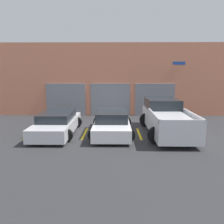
% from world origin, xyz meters
% --- Properties ---
extents(ground_plane, '(28.00, 28.00, 0.00)m').
position_xyz_m(ground_plane, '(0.00, 0.00, 0.00)').
color(ground_plane, '#2D2D30').
extents(shophouse_building, '(17.59, 0.68, 5.39)m').
position_xyz_m(shophouse_building, '(-0.01, 3.29, 2.65)').
color(shophouse_building, '#D17A5B').
rests_on(shophouse_building, ground).
extents(pickup_truck, '(2.55, 5.31, 1.74)m').
position_xyz_m(pickup_truck, '(2.94, -1.77, 0.83)').
color(pickup_truck, silver).
rests_on(pickup_truck, ground).
extents(sedan_white, '(2.26, 4.36, 1.25)m').
position_xyz_m(sedan_white, '(0.00, -2.00, 0.59)').
color(sedan_white, white).
rests_on(sedan_white, ground).
extents(sedan_side, '(2.22, 4.53, 1.18)m').
position_xyz_m(sedan_side, '(-2.94, -2.00, 0.56)').
color(sedan_side, silver).
rests_on(sedan_side, ground).
extents(parking_stripe_far_left, '(0.12, 2.20, 0.01)m').
position_xyz_m(parking_stripe_far_left, '(-4.41, -2.03, 0.00)').
color(parking_stripe_far_left, gold).
rests_on(parking_stripe_far_left, ground).
extents(parking_stripe_left, '(0.12, 2.20, 0.01)m').
position_xyz_m(parking_stripe_left, '(-1.47, -2.03, 0.00)').
color(parking_stripe_left, gold).
rests_on(parking_stripe_left, ground).
extents(parking_stripe_centre, '(0.12, 2.20, 0.01)m').
position_xyz_m(parking_stripe_centre, '(1.47, -2.03, 0.00)').
color(parking_stripe_centre, gold).
rests_on(parking_stripe_centre, ground).
extents(parking_stripe_right, '(0.12, 2.20, 0.01)m').
position_xyz_m(parking_stripe_right, '(4.41, -2.03, 0.00)').
color(parking_stripe_right, gold).
rests_on(parking_stripe_right, ground).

